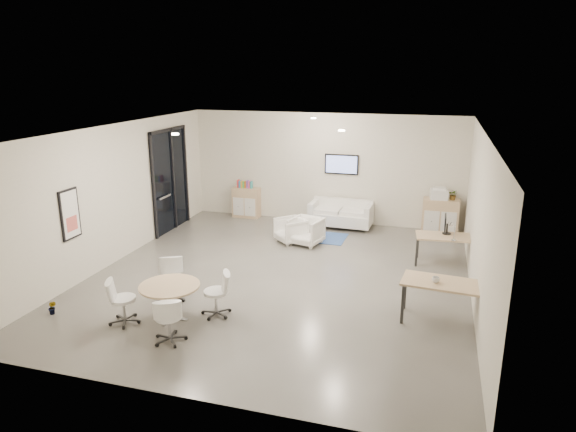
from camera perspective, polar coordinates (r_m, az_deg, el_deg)
The scene contains 21 objects.
room_shell at distance 10.84m, azimuth -1.00°, elevation 1.07°, with size 9.60×10.60×4.80m.
glass_door at distance 14.66m, azimuth -12.96°, elevation 4.23°, with size 0.09×1.90×2.85m.
artwork at distance 11.36m, azimuth -23.06°, elevation 0.17°, with size 0.05×0.54×1.04m.
wall_tv at distance 14.93m, azimuth 5.97°, elevation 5.73°, with size 0.98×0.06×0.58m.
ceiling_spots at distance 11.40m, azimuth -0.75°, elevation 9.89°, with size 3.14×4.14×0.03m.
sideboard_left at distance 15.79m, azimuth -4.64°, elevation 1.51°, with size 0.81×0.42×0.91m.
sideboard_right at distance 14.77m, azimuth 16.56°, elevation -0.02°, with size 0.97×0.47×0.97m.
books at distance 15.68m, azimuth -4.82°, elevation 3.53°, with size 0.47×0.14×0.22m.
printer at distance 14.62m, azimuth 16.43°, elevation 2.41°, with size 0.51×0.44×0.32m.
loveseat at distance 14.84m, azimuth 5.94°, elevation 0.14°, with size 1.78×0.94×0.66m.
blue_rug at distance 13.97m, azimuth 3.26°, elevation -2.33°, with size 1.54×1.02×0.01m, color #324A9B.
armchair_left at distance 13.45m, azimuth 0.31°, elevation -1.46°, with size 0.69×0.65×0.71m, color white.
armchair_right at distance 13.28m, azimuth 2.02°, elevation -1.56°, with size 0.75×0.71×0.78m, color white.
desk_rear at distance 12.37m, azimuth 17.18°, elevation -2.43°, with size 1.42×0.81×0.71m.
desk_front at distance 9.63m, azimuth 16.86°, elevation -7.46°, with size 1.50×0.86×0.75m.
monitor at distance 12.42m, azimuth 17.10°, elevation -0.86°, with size 0.20×0.50×0.44m.
round_table at distance 9.57m, azimuth -13.01°, elevation -7.96°, with size 1.09×1.09×0.66m.
meeting_chairs at distance 9.64m, azimuth -12.95°, elevation -8.87°, with size 2.24×2.24×0.82m.
plant_cabinet at distance 14.62m, azimuth 17.90°, elevation 2.14°, with size 0.26×0.29×0.23m, color #3F7F3F.
plant_floor at distance 10.65m, azimuth -24.67°, elevation -9.59°, with size 0.15×0.27×0.12m, color #3F7F3F.
cup at distance 9.52m, azimuth 16.11°, elevation -6.75°, with size 0.13×0.10×0.13m, color white.
Camera 1 is at (3.13, -10.00, 4.40)m, focal length 32.00 mm.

